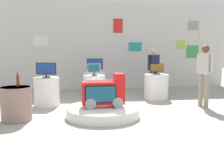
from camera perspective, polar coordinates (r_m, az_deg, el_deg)
ground_plane at (r=5.60m, az=0.59°, el=-7.81°), size 30.00×30.00×0.00m
back_wall_display at (r=9.83m, az=-3.64°, el=8.77°), size 10.85×0.13×3.40m
main_display_pedestal at (r=5.69m, az=-2.10°, el=-6.41°), size 1.67×1.67×0.22m
novelty_firetruck_tv at (r=5.60m, az=-1.92°, el=-2.26°), size 0.97×0.46×0.76m
display_pedestal_left_rear at (r=7.38m, az=-4.12°, el=-1.03°), size 0.64×0.64×0.78m
tv_on_left_rear at (r=7.31m, az=-4.17°, el=3.52°), size 0.38×0.16×0.35m
display_pedestal_center_rear at (r=8.71m, az=-3.93°, el=0.28°), size 0.81×0.81×0.78m
tv_on_center_rear at (r=8.65m, az=-3.97°, el=4.51°), size 0.55×0.19×0.46m
display_pedestal_right_rear at (r=7.03m, az=-14.79°, el=-1.68°), size 0.69×0.69×0.78m
tv_on_right_rear at (r=6.96m, az=-14.96°, el=3.25°), size 0.55×0.21×0.41m
display_pedestal_far_right at (r=7.89m, az=10.14°, el=-0.57°), size 0.76×0.76×0.78m
tv_on_far_right at (r=7.83m, az=10.25°, el=3.46°), size 0.44×0.23×0.33m
side_table_round at (r=5.69m, az=-21.21°, el=-4.21°), size 0.66×0.66×0.73m
bottle_on_side_table at (r=5.72m, az=-20.91°, el=0.81°), size 0.06×0.06×0.32m
shopper_browsing_near_truck at (r=6.99m, az=20.57°, el=2.82°), size 0.30×0.54×1.65m
shopper_browsing_rear at (r=9.05m, az=9.56°, el=3.93°), size 0.51×0.35×1.60m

